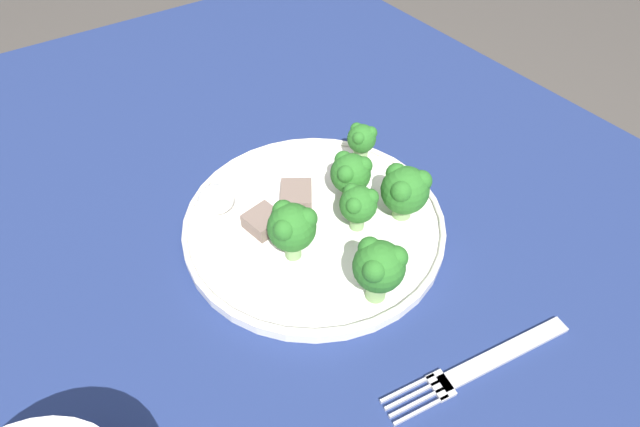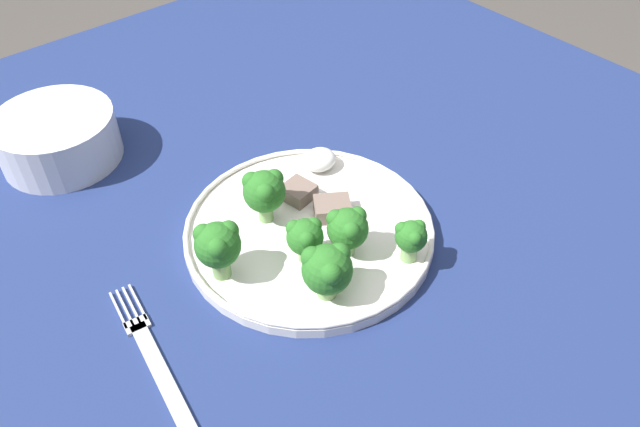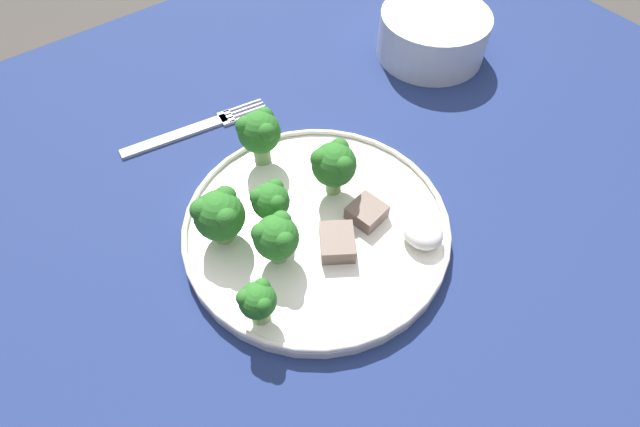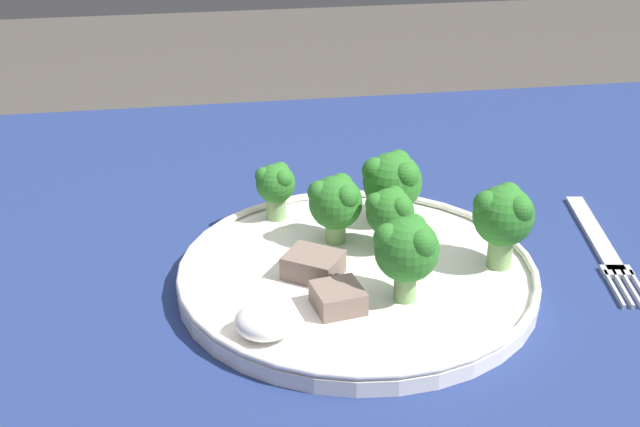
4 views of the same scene
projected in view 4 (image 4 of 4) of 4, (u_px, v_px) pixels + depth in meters
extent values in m
cube|color=navy|center=(309.00, 378.00, 0.61)|extent=(1.11, 1.06, 0.03)
cylinder|color=brown|center=(609.00, 355.00, 1.26)|extent=(0.06, 0.06, 0.70)
cylinder|color=white|center=(357.00, 279.00, 0.69)|extent=(0.28, 0.28, 0.01)
torus|color=white|center=(357.00, 269.00, 0.68)|extent=(0.28, 0.28, 0.01)
cube|color=#B2B2B7|center=(594.00, 232.00, 0.77)|extent=(0.04, 0.14, 0.00)
cube|color=#B2B2B7|center=(617.00, 272.00, 0.71)|extent=(0.03, 0.02, 0.00)
cube|color=#B2B2B7|center=(614.00, 289.00, 0.68)|extent=(0.01, 0.05, 0.00)
cube|color=#B2B2B7|center=(623.00, 289.00, 0.68)|extent=(0.01, 0.05, 0.00)
cube|color=#B2B2B7|center=(631.00, 289.00, 0.68)|extent=(0.01, 0.05, 0.00)
cube|color=#B2B2B7|center=(640.00, 289.00, 0.68)|extent=(0.01, 0.05, 0.00)
cylinder|color=#7FA866|center=(335.00, 230.00, 0.73)|extent=(0.02, 0.02, 0.02)
sphere|color=#286B23|center=(336.00, 203.00, 0.72)|extent=(0.04, 0.04, 0.04)
sphere|color=#286B23|center=(320.00, 193.00, 0.71)|extent=(0.02, 0.02, 0.02)
sphere|color=#286B23|center=(346.00, 197.00, 0.70)|extent=(0.02, 0.02, 0.02)
sphere|color=#286B23|center=(341.00, 185.00, 0.72)|extent=(0.02, 0.02, 0.02)
cylinder|color=#7FA866|center=(389.00, 238.00, 0.71)|extent=(0.02, 0.02, 0.02)
sphere|color=#286B23|center=(390.00, 212.00, 0.70)|extent=(0.04, 0.04, 0.04)
sphere|color=#286B23|center=(376.00, 204.00, 0.70)|extent=(0.02, 0.02, 0.02)
sphere|color=#286B23|center=(401.00, 208.00, 0.69)|extent=(0.02, 0.02, 0.02)
sphere|color=#286B23|center=(395.00, 197.00, 0.71)|extent=(0.02, 0.02, 0.02)
cylinder|color=#7FA866|center=(405.00, 284.00, 0.65)|extent=(0.02, 0.02, 0.02)
sphere|color=#286B23|center=(407.00, 250.00, 0.63)|extent=(0.05, 0.05, 0.05)
sphere|color=#286B23|center=(388.00, 238.00, 0.63)|extent=(0.02, 0.02, 0.02)
sphere|color=#286B23|center=(422.00, 244.00, 0.62)|extent=(0.02, 0.02, 0.02)
sphere|color=#286B23|center=(413.00, 228.00, 0.64)|extent=(0.02, 0.02, 0.02)
cylinder|color=#7FA866|center=(500.00, 250.00, 0.69)|extent=(0.02, 0.02, 0.03)
sphere|color=#286B23|center=(504.00, 216.00, 0.68)|extent=(0.05, 0.05, 0.05)
sphere|color=#286B23|center=(487.00, 204.00, 0.67)|extent=(0.02, 0.02, 0.02)
sphere|color=#286B23|center=(520.00, 210.00, 0.66)|extent=(0.02, 0.02, 0.02)
sphere|color=#286B23|center=(508.00, 196.00, 0.68)|extent=(0.02, 0.02, 0.02)
cylinder|color=#7FA866|center=(391.00, 211.00, 0.76)|extent=(0.02, 0.02, 0.02)
sphere|color=#286B23|center=(392.00, 182.00, 0.75)|extent=(0.05, 0.05, 0.05)
sphere|color=#286B23|center=(375.00, 171.00, 0.74)|extent=(0.02, 0.02, 0.02)
sphere|color=#286B23|center=(406.00, 175.00, 0.73)|extent=(0.02, 0.02, 0.02)
sphere|color=#286B23|center=(398.00, 163.00, 0.76)|extent=(0.02, 0.02, 0.02)
cylinder|color=#7FA866|center=(276.00, 207.00, 0.76)|extent=(0.02, 0.02, 0.02)
sphere|color=#286B23|center=(276.00, 183.00, 0.75)|extent=(0.03, 0.03, 0.03)
sphere|color=#286B23|center=(264.00, 176.00, 0.75)|extent=(0.02, 0.02, 0.02)
sphere|color=#286B23|center=(283.00, 179.00, 0.74)|extent=(0.02, 0.02, 0.02)
sphere|color=#286B23|center=(280.00, 171.00, 0.76)|extent=(0.02, 0.02, 0.02)
cube|color=#756056|center=(313.00, 265.00, 0.68)|extent=(0.05, 0.05, 0.02)
cube|color=#756056|center=(338.00, 298.00, 0.64)|extent=(0.04, 0.04, 0.02)
ellipsoid|color=white|center=(265.00, 321.00, 0.60)|extent=(0.04, 0.04, 0.02)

